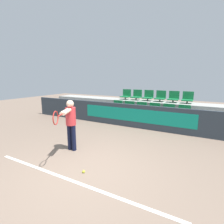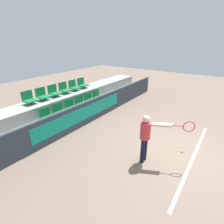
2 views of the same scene
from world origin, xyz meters
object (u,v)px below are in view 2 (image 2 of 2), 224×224
at_px(stadium_chair_6, 29,99).
at_px(tennis_ball, 182,151).
at_px(stadium_chair_2, 71,106).
at_px(stadium_chair_10, 74,86).
at_px(stadium_chair_5, 98,96).
at_px(stadium_chair_8, 54,92).
at_px(stadium_chair_0, 47,115).
at_px(stadium_chair_1, 60,110).
at_px(stadium_chair_3, 81,102).
at_px(stadium_chair_9, 65,89).
at_px(stadium_chair_4, 90,99).
at_px(stadium_chair_7, 42,95).
at_px(tennis_player, 148,134).
at_px(stadium_chair_11, 82,84).

xyz_separation_m(stadium_chair_6, tennis_ball, (1.64, -5.88, -1.17)).
bearing_deg(stadium_chair_2, stadium_chair_10, 40.28).
bearing_deg(stadium_chair_5, stadium_chair_10, 120.54).
bearing_deg(stadium_chair_8, stadium_chair_0, -139.72).
bearing_deg(stadium_chair_8, stadium_chair_1, -120.54).
bearing_deg(stadium_chair_3, stadium_chair_9, 90.00).
bearing_deg(tennis_ball, stadium_chair_9, 87.59).
height_order(stadium_chair_6, stadium_chair_8, same).
height_order(stadium_chair_4, stadium_chair_7, stadium_chair_7).
relative_size(stadium_chair_9, stadium_chair_10, 1.00).
xyz_separation_m(stadium_chair_0, stadium_chair_10, (2.52, 1.07, 0.49)).
distance_m(stadium_chair_8, stadium_chair_9, 0.63).
bearing_deg(stadium_chair_9, stadium_chair_7, 180.00).
relative_size(stadium_chair_0, stadium_chair_4, 1.00).
height_order(stadium_chair_4, tennis_player, tennis_player).
bearing_deg(stadium_chair_6, stadium_chair_5, -18.73).
relative_size(stadium_chair_0, stadium_chair_11, 1.00).
bearing_deg(tennis_ball, stadium_chair_6, 105.61).
distance_m(stadium_chair_1, stadium_chair_7, 1.18).
distance_m(stadium_chair_3, tennis_player, 4.23).
bearing_deg(stadium_chair_5, stadium_chair_7, 157.03).
bearing_deg(stadium_chair_11, stadium_chair_9, 180.00).
bearing_deg(stadium_chair_3, tennis_player, -108.57).
relative_size(stadium_chair_3, stadium_chair_9, 1.00).
bearing_deg(stadium_chair_6, tennis_ball, -74.39).
bearing_deg(stadium_chair_11, stadium_chair_10, 180.00).
xyz_separation_m(stadium_chair_4, stadium_chair_11, (0.63, 1.07, 0.49)).
distance_m(stadium_chair_8, tennis_player, 5.13).
distance_m(stadium_chair_2, stadium_chair_7, 1.33).
xyz_separation_m(stadium_chair_0, stadium_chair_9, (1.89, 1.07, 0.49)).
height_order(stadium_chair_0, stadium_chair_1, same).
bearing_deg(stadium_chair_3, stadium_chair_5, 0.00).
distance_m(stadium_chair_9, stadium_chair_11, 1.26).
xyz_separation_m(stadium_chair_2, stadium_chair_4, (1.26, 0.00, 0.00)).
height_order(stadium_chair_10, tennis_player, tennis_player).
bearing_deg(stadium_chair_0, stadium_chair_8, 40.28).
distance_m(stadium_chair_0, stadium_chair_10, 2.78).
bearing_deg(stadium_chair_10, stadium_chair_1, -150.53).
height_order(stadium_chair_1, tennis_ball, stadium_chair_1).
xyz_separation_m(stadium_chair_0, stadium_chair_11, (3.15, 1.07, 0.49)).
bearing_deg(stadium_chair_2, stadium_chair_5, 0.00).
bearing_deg(stadium_chair_11, tennis_ball, -104.38).
relative_size(stadium_chair_4, stadium_chair_5, 1.00).
distance_m(stadium_chair_1, stadium_chair_6, 1.33).
relative_size(stadium_chair_2, tennis_player, 0.35).
height_order(stadium_chair_8, stadium_chair_11, same).
bearing_deg(stadium_chair_3, stadium_chair_2, 180.00).
height_order(stadium_chair_0, stadium_chair_2, same).
xyz_separation_m(stadium_chair_8, tennis_player, (-0.71, -5.07, -0.27)).
bearing_deg(tennis_ball, stadium_chair_4, 79.66).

